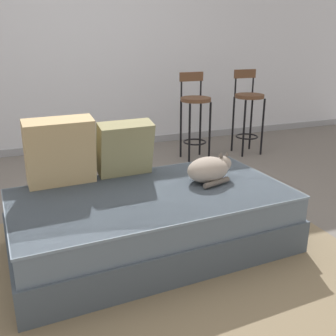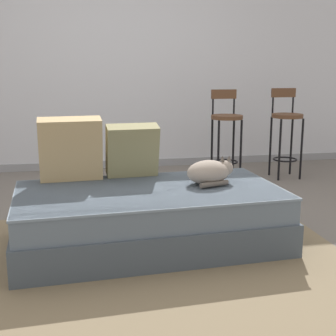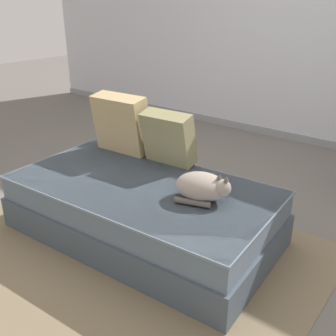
{
  "view_description": "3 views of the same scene",
  "coord_description": "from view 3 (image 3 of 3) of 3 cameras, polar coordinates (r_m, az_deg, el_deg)",
  "views": [
    {
      "loc": [
        -0.75,
        -2.65,
        1.38
      ],
      "look_at": [
        0.15,
        -0.3,
        0.52
      ],
      "focal_mm": 42.0,
      "sensor_mm": 36.0,
      "label": 1
    },
    {
      "loc": [
        -0.45,
        -3.46,
        1.22
      ],
      "look_at": [
        0.15,
        -0.3,
        0.52
      ],
      "focal_mm": 50.0,
      "sensor_mm": 36.0,
      "label": 2
    },
    {
      "loc": [
        1.61,
        -2.16,
        1.56
      ],
      "look_at": [
        0.15,
        -0.3,
        0.52
      ],
      "focal_mm": 42.0,
      "sensor_mm": 36.0,
      "label": 3
    }
  ],
  "objects": [
    {
      "name": "ground_plane",
      "position": [
        3.12,
        1.25,
        -6.4
      ],
      "size": [
        16.0,
        16.0,
        0.0
      ],
      "primitive_type": "plane",
      "color": "#66605B",
      "rests_on": "ground"
    },
    {
      "name": "wall_back_panel",
      "position": [
        4.71,
        19.16,
        19.25
      ],
      "size": [
        8.0,
        0.1,
        2.6
      ],
      "primitive_type": "cube",
      "color": "silver",
      "rests_on": "ground"
    },
    {
      "name": "wall_baseboard_trim",
      "position": [
        4.89,
        17.0,
        4.5
      ],
      "size": [
        8.0,
        0.02,
        0.09
      ],
      "primitive_type": "cube",
      "color": "gray",
      "rests_on": "ground"
    },
    {
      "name": "area_rug",
      "position": [
        2.67,
        -8.03,
        -12.16
      ],
      "size": [
        2.52,
        2.08,
        0.01
      ],
      "primitive_type": "cube",
      "color": "#75664C",
      "rests_on": "ground"
    },
    {
      "name": "couch",
      "position": [
        2.75,
        -3.77,
        -5.95
      ],
      "size": [
        1.87,
        1.09,
        0.4
      ],
      "color": "#44505B",
      "rests_on": "ground"
    },
    {
      "name": "throw_pillow_corner",
      "position": [
        3.15,
        -6.8,
        6.42
      ],
      "size": [
        0.46,
        0.25,
        0.47
      ],
      "color": "tan",
      "rests_on": "couch"
    },
    {
      "name": "throw_pillow_middle",
      "position": [
        2.89,
        0.07,
        4.39
      ],
      "size": [
        0.4,
        0.25,
        0.41
      ],
      "color": "#847F56",
      "rests_on": "couch"
    },
    {
      "name": "cat",
      "position": [
        2.42,
        5.07,
        -2.73
      ],
      "size": [
        0.38,
        0.33,
        0.2
      ],
      "color": "gray",
      "rests_on": "couch"
    }
  ]
}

